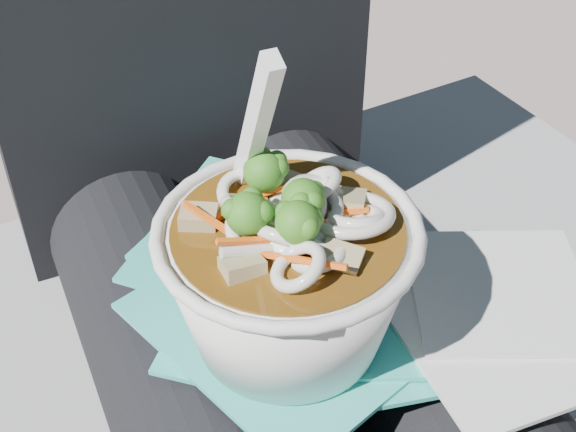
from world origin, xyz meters
name	(u,v)px	position (x,y,z in m)	size (l,w,h in m)	color
lap	(306,380)	(0.00, 0.00, 0.55)	(0.30, 0.48, 0.14)	black
person_body	(260,286)	(0.00, 0.09, 0.57)	(0.34, 0.94, 1.02)	black
plastic_bag	(308,285)	(0.01, 0.02, 0.63)	(0.29, 0.33, 0.01)	teal
napkins	(502,318)	(0.12, -0.07, 0.64)	(0.17, 0.19, 0.01)	silver
udon_bowl	(289,268)	(-0.02, -0.02, 0.69)	(0.19, 0.19, 0.21)	white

